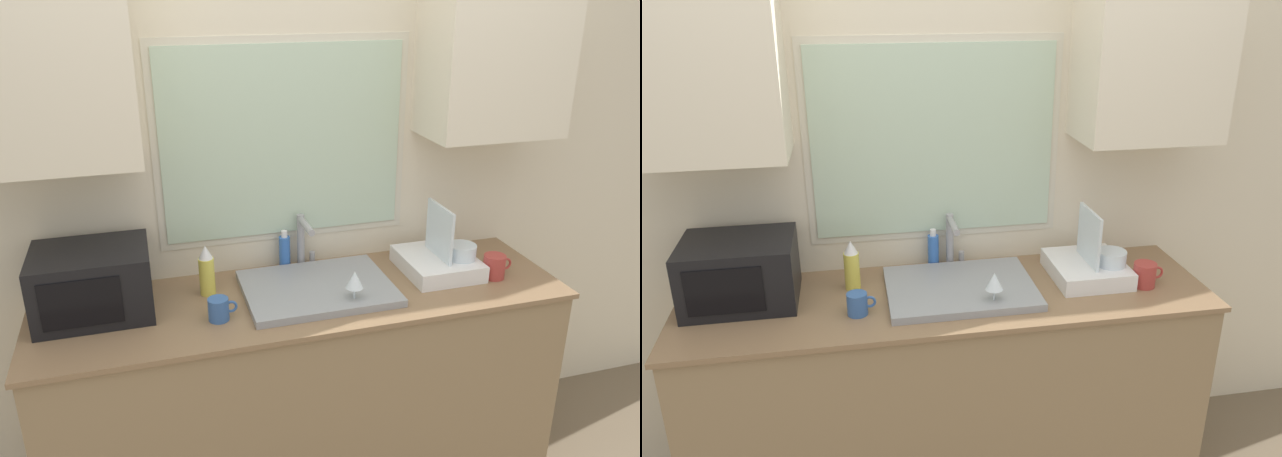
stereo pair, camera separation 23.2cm
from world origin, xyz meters
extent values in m
cube|color=#8C7251|center=(0.00, 0.30, 0.44)|extent=(2.03, 0.59, 0.88)
cube|color=#846647|center=(0.00, 0.30, 0.89)|extent=(2.06, 0.62, 0.02)
cube|color=beige|center=(0.00, 0.62, 1.30)|extent=(6.00, 0.06, 2.60)
cube|color=beige|center=(0.00, 0.59, 1.44)|extent=(1.04, 0.01, 0.83)
cube|color=#B2CCB2|center=(0.00, 0.59, 1.44)|extent=(0.98, 0.01, 0.77)
cube|color=beige|center=(-0.82, 0.43, 1.84)|extent=(0.54, 0.32, 0.76)
cube|color=beige|center=(0.82, 0.43, 1.84)|extent=(0.54, 0.32, 0.76)
cube|color=gray|center=(0.05, 0.30, 0.92)|extent=(0.58, 0.44, 0.03)
cylinder|color=#99999E|center=(0.05, 0.55, 1.02)|extent=(0.03, 0.03, 0.23)
cylinder|color=#99999E|center=(0.05, 0.46, 1.12)|extent=(0.03, 0.17, 0.03)
cylinder|color=#99999E|center=(0.10, 0.55, 0.93)|extent=(0.02, 0.02, 0.06)
cube|color=black|center=(-0.77, 0.37, 1.03)|extent=(0.41, 0.32, 0.25)
cube|color=black|center=(-0.80, 0.21, 1.03)|extent=(0.27, 0.01, 0.17)
cube|color=white|center=(0.59, 0.34, 0.94)|extent=(0.29, 0.33, 0.07)
cube|color=silver|center=(0.59, 0.34, 1.08)|extent=(0.01, 0.22, 0.22)
cylinder|color=silver|center=(0.67, 0.29, 1.00)|extent=(0.12, 0.12, 0.06)
cylinder|color=#D8CC4C|center=(-0.36, 0.41, 0.98)|extent=(0.06, 0.06, 0.15)
cone|color=silver|center=(-0.36, 0.41, 1.08)|extent=(0.05, 0.05, 0.05)
cylinder|color=blue|center=(-0.02, 0.55, 0.98)|extent=(0.05, 0.05, 0.14)
cylinder|color=white|center=(-0.02, 0.55, 1.06)|extent=(0.03, 0.03, 0.03)
cylinder|color=#335999|center=(-0.35, 0.19, 0.95)|extent=(0.08, 0.08, 0.08)
torus|color=#335999|center=(-0.30, 0.19, 0.95)|extent=(0.05, 0.01, 0.05)
cylinder|color=silver|center=(0.15, 0.15, 0.91)|extent=(0.06, 0.06, 0.00)
cylinder|color=silver|center=(0.15, 0.15, 0.94)|extent=(0.01, 0.01, 0.07)
cone|color=silver|center=(0.15, 0.15, 1.01)|extent=(0.07, 0.07, 0.07)
cylinder|color=#A53833|center=(0.78, 0.21, 0.95)|extent=(0.09, 0.09, 0.10)
torus|color=#A53833|center=(0.84, 0.21, 0.96)|extent=(0.05, 0.01, 0.05)
camera|label=1|loc=(-0.57, -1.80, 2.04)|focal=35.00mm
camera|label=2|loc=(-0.34, -1.85, 2.04)|focal=35.00mm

